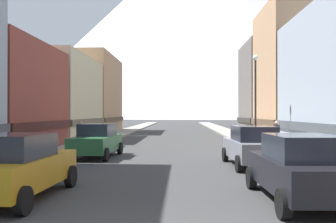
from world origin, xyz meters
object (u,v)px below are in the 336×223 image
(car_right_0, at_px, (300,168))
(streetlamp_right, at_px, (255,87))
(car_left_1, at_px, (97,140))
(car_left_0, at_px, (17,166))
(car_right_1, at_px, (252,146))
(pedestrian_0, at_px, (80,134))
(pedestrian_1, at_px, (276,137))

(car_right_0, bearing_deg, streetlamp_right, 83.47)
(car_left_1, relative_size, streetlamp_right, 0.76)
(car_left_0, relative_size, car_left_1, 1.00)
(car_left_1, xyz_separation_m, car_right_1, (7.60, -3.10, 0.00))
(car_right_0, xyz_separation_m, pedestrian_0, (-10.05, 15.38, 0.01))
(streetlamp_right, bearing_deg, pedestrian_1, -60.13)
(car_left_0, bearing_deg, pedestrian_0, 99.09)
(pedestrian_1, height_order, streetlamp_right, streetlamp_right)
(car_left_1, height_order, car_right_0, same)
(car_left_0, xyz_separation_m, car_right_1, (7.60, 6.39, 0.00))
(car_left_0, relative_size, car_right_1, 0.99)
(car_left_0, bearing_deg, pedestrian_1, 49.76)
(car_left_0, height_order, car_right_0, same)
(pedestrian_1, bearing_deg, pedestrian_0, 164.72)
(car_left_0, xyz_separation_m, car_right_0, (7.60, -0.08, 0.00))
(car_left_1, xyz_separation_m, streetlamp_right, (9.15, 3.95, 3.09))
(car_left_0, distance_m, streetlamp_right, 16.56)
(pedestrian_1, xyz_separation_m, streetlamp_right, (-0.90, 1.57, 3.03))
(car_left_1, bearing_deg, car_left_0, -90.03)
(car_right_1, distance_m, pedestrian_0, 13.43)
(car_right_1, height_order, pedestrian_1, pedestrian_1)
(car_left_0, distance_m, car_right_1, 9.94)
(car_left_1, relative_size, pedestrian_1, 2.57)
(pedestrian_0, bearing_deg, car_right_1, -41.51)
(car_left_1, height_order, streetlamp_right, streetlamp_right)
(car_right_0, relative_size, pedestrian_1, 2.55)
(car_left_0, distance_m, car_left_1, 9.50)
(car_left_1, distance_m, pedestrian_0, 6.29)
(car_left_1, relative_size, car_right_0, 1.01)
(pedestrian_1, bearing_deg, car_right_0, -101.57)
(car_right_1, xyz_separation_m, pedestrian_1, (2.45, 5.48, 0.06))
(car_right_1, distance_m, streetlamp_right, 7.85)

